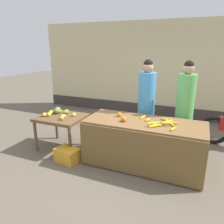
{
  "coord_description": "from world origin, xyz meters",
  "views": [
    {
      "loc": [
        1.13,
        -3.48,
        2.11
      ],
      "look_at": [
        -0.38,
        0.15,
        0.89
      ],
      "focal_mm": 34.12,
      "sensor_mm": 36.0,
      "label": 1
    }
  ],
  "objects": [
    {
      "name": "vendor_woman_green_shirt",
      "position": [
        0.9,
        0.74,
        0.94
      ],
      "size": [
        0.34,
        0.34,
        1.87
      ],
      "color": "#33333D",
      "rests_on": "ground"
    },
    {
      "name": "orange_pile",
      "position": [
        -0.1,
        -0.07,
        0.89
      ],
      "size": [
        0.26,
        0.32,
        0.09
      ],
      "color": "orange",
      "rests_on": "fruit_stall_counter"
    },
    {
      "name": "market_wall_back",
      "position": [
        0.0,
        3.05,
        1.39
      ],
      "size": [
        7.92,
        0.23,
        2.84
      ],
      "color": "beige",
      "rests_on": "ground"
    },
    {
      "name": "mango_papaya_pile",
      "position": [
        -1.6,
        0.07,
        0.77
      ],
      "size": [
        0.67,
        0.51,
        0.14
      ],
      "color": "#DECF46",
      "rests_on": "side_table_wooden"
    },
    {
      "name": "banana_bunch_pile",
      "position": [
        0.59,
        -0.03,
        0.87
      ],
      "size": [
        0.67,
        0.53,
        0.07
      ],
      "color": "gold",
      "rests_on": "fruit_stall_counter"
    },
    {
      "name": "produce_crate",
      "position": [
        -1.05,
        -0.46,
        0.13
      ],
      "size": [
        0.49,
        0.39,
        0.26
      ],
      "primitive_type": "cube",
      "rotation": [
        0.0,
        0.0,
        -0.17
      ],
      "color": "gold",
      "rests_on": "ground"
    },
    {
      "name": "side_table_wooden",
      "position": [
        -1.47,
        0.0,
        0.62
      ],
      "size": [
        0.93,
        0.8,
        0.71
      ],
      "color": "brown",
      "rests_on": "ground"
    },
    {
      "name": "fruit_stall_counter",
      "position": [
        0.3,
        -0.01,
        0.42
      ],
      "size": [
        2.1,
        0.88,
        0.84
      ],
      "color": "brown",
      "rests_on": "ground"
    },
    {
      "name": "ground_plane",
      "position": [
        0.0,
        0.0,
        0.0
      ],
      "size": [
        24.0,
        24.0,
        0.0
      ],
      "primitive_type": "plane",
      "color": "#665B4C"
    },
    {
      "name": "produce_sack",
      "position": [
        -0.75,
        0.66,
        0.23
      ],
      "size": [
        0.39,
        0.34,
        0.47
      ],
      "primitive_type": "ellipsoid",
      "rotation": [
        0.0,
        0.0,
        3.03
      ],
      "color": "maroon",
      "rests_on": "ground"
    },
    {
      "name": "vendor_woman_blue_shirt",
      "position": [
        0.16,
        0.67,
        0.95
      ],
      "size": [
        0.34,
        0.34,
        1.87
      ],
      "color": "#33333D",
      "rests_on": "ground"
    }
  ]
}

